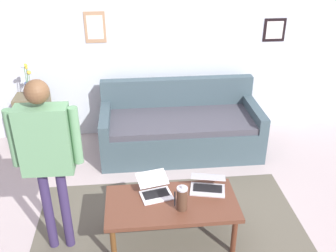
{
  "coord_description": "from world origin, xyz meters",
  "views": [
    {
      "loc": [
        0.4,
        2.84,
        2.69
      ],
      "look_at": [
        0.03,
        -0.74,
        0.8
      ],
      "focal_mm": 41.18,
      "sensor_mm": 36.0,
      "label": 1
    }
  ],
  "objects_px": {
    "couch": "(180,129)",
    "side_shelf": "(36,122)",
    "coffee_table": "(172,206)",
    "flower_vase": "(29,86)",
    "laptop_left": "(208,185)",
    "person_standing": "(46,148)",
    "french_press": "(182,198)",
    "laptop_center": "(155,189)"
  },
  "relations": [
    {
      "from": "laptop_left",
      "to": "person_standing",
      "type": "relative_size",
      "value": 0.23
    },
    {
      "from": "french_press",
      "to": "flower_vase",
      "type": "height_order",
      "value": "flower_vase"
    },
    {
      "from": "laptop_center",
      "to": "person_standing",
      "type": "height_order",
      "value": "person_standing"
    },
    {
      "from": "laptop_left",
      "to": "french_press",
      "type": "xyz_separation_m",
      "value": [
        0.29,
        0.27,
        0.08
      ]
    },
    {
      "from": "couch",
      "to": "french_press",
      "type": "bearing_deg",
      "value": 83.01
    },
    {
      "from": "side_shelf",
      "to": "laptop_left",
      "type": "bearing_deg",
      "value": 138.67
    },
    {
      "from": "french_press",
      "to": "flower_vase",
      "type": "bearing_deg",
      "value": -49.95
    },
    {
      "from": "flower_vase",
      "to": "person_standing",
      "type": "distance_m",
      "value": 1.96
    },
    {
      "from": "couch",
      "to": "side_shelf",
      "type": "relative_size",
      "value": 2.71
    },
    {
      "from": "coffee_table",
      "to": "couch",
      "type": "bearing_deg",
      "value": -100.05
    },
    {
      "from": "coffee_table",
      "to": "flower_vase",
      "type": "xyz_separation_m",
      "value": [
        1.6,
        -1.89,
        0.5
      ]
    },
    {
      "from": "couch",
      "to": "side_shelf",
      "type": "xyz_separation_m",
      "value": [
        1.89,
        -0.23,
        0.07
      ]
    },
    {
      "from": "laptop_left",
      "to": "laptop_center",
      "type": "height_order",
      "value": "laptop_left"
    },
    {
      "from": "french_press",
      "to": "flower_vase",
      "type": "xyz_separation_m",
      "value": [
        1.68,
        -1.99,
        0.34
      ]
    },
    {
      "from": "couch",
      "to": "laptop_center",
      "type": "distance_m",
      "value": 1.58
    },
    {
      "from": "couch",
      "to": "french_press",
      "type": "distance_m",
      "value": 1.79
    },
    {
      "from": "french_press",
      "to": "person_standing",
      "type": "bearing_deg",
      "value": -6.23
    },
    {
      "from": "coffee_table",
      "to": "laptop_left",
      "type": "xyz_separation_m",
      "value": [
        -0.36,
        -0.16,
        0.09
      ]
    },
    {
      "from": "side_shelf",
      "to": "flower_vase",
      "type": "bearing_deg",
      "value": -65.9
    },
    {
      "from": "couch",
      "to": "coffee_table",
      "type": "distance_m",
      "value": 1.68
    },
    {
      "from": "couch",
      "to": "side_shelf",
      "type": "distance_m",
      "value": 1.91
    },
    {
      "from": "coffee_table",
      "to": "french_press",
      "type": "relative_size",
      "value": 4.67
    },
    {
      "from": "side_shelf",
      "to": "couch",
      "type": "bearing_deg",
      "value": 173.05
    },
    {
      "from": "person_standing",
      "to": "couch",
      "type": "bearing_deg",
      "value": -129.03
    },
    {
      "from": "couch",
      "to": "laptop_left",
      "type": "bearing_deg",
      "value": 92.72
    },
    {
      "from": "laptop_center",
      "to": "person_standing",
      "type": "relative_size",
      "value": 0.23
    },
    {
      "from": "laptop_center",
      "to": "couch",
      "type": "bearing_deg",
      "value": -106.14
    },
    {
      "from": "side_shelf",
      "to": "flower_vase",
      "type": "height_order",
      "value": "flower_vase"
    },
    {
      "from": "person_standing",
      "to": "coffee_table",
      "type": "bearing_deg",
      "value": 179.06
    },
    {
      "from": "person_standing",
      "to": "french_press",
      "type": "bearing_deg",
      "value": 173.77
    },
    {
      "from": "coffee_table",
      "to": "french_press",
      "type": "xyz_separation_m",
      "value": [
        -0.08,
        0.1,
        0.16
      ]
    },
    {
      "from": "flower_vase",
      "to": "couch",
      "type": "bearing_deg",
      "value": 172.97
    },
    {
      "from": "coffee_table",
      "to": "person_standing",
      "type": "bearing_deg",
      "value": -0.94
    },
    {
      "from": "coffee_table",
      "to": "flower_vase",
      "type": "relative_size",
      "value": 2.85
    },
    {
      "from": "couch",
      "to": "side_shelf",
      "type": "height_order",
      "value": "couch"
    },
    {
      "from": "coffee_table",
      "to": "flower_vase",
      "type": "bearing_deg",
      "value": -49.77
    },
    {
      "from": "couch",
      "to": "flower_vase",
      "type": "relative_size",
      "value": 4.81
    },
    {
      "from": "laptop_center",
      "to": "french_press",
      "type": "xyz_separation_m",
      "value": [
        -0.22,
        0.25,
        0.07
      ]
    },
    {
      "from": "french_press",
      "to": "side_shelf",
      "type": "bearing_deg",
      "value": -49.94
    },
    {
      "from": "laptop_center",
      "to": "side_shelf",
      "type": "bearing_deg",
      "value": -50.13
    },
    {
      "from": "laptop_left",
      "to": "couch",
      "type": "bearing_deg",
      "value": -87.28
    },
    {
      "from": "flower_vase",
      "to": "laptop_left",
      "type": "bearing_deg",
      "value": 138.65
    }
  ]
}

